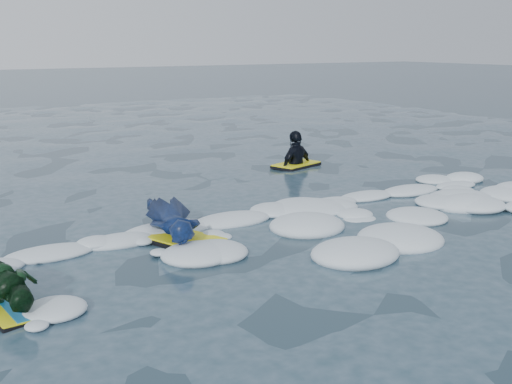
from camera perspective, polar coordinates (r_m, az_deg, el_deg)
ground at (r=8.03m, az=0.95°, el=-5.88°), size 120.00×120.00×0.00m
foam_band at (r=8.88m, az=-2.60°, el=-4.01°), size 12.00×3.10×0.30m
prone_woman_unit at (r=8.81m, az=-7.36°, el=-2.61°), size 1.08×1.90×0.47m
prone_child_unit at (r=6.96m, az=-21.21°, el=-7.85°), size 0.72×1.24×0.46m
waiting_rider_unit at (r=13.83m, az=3.58°, el=2.13°), size 1.22×0.91×1.64m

